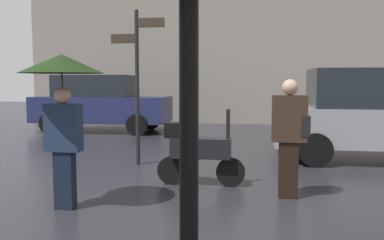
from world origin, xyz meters
TOP-DOWN VIEW (x-y plane):
  - pedestrian_with_umbrella at (-2.21, 2.46)m, footprint 1.07×1.07m
  - pedestrian_with_bag at (0.74, 3.41)m, footprint 0.52×0.24m
  - parked_scooter at (-0.65, 3.92)m, footprint 1.42×0.32m
  - parked_car_left at (2.82, 6.55)m, footprint 4.49×1.93m
  - parked_car_right at (-4.88, 10.54)m, footprint 4.48×1.92m
  - street_signpost at (-2.06, 5.37)m, footprint 1.08×0.08m

SIDE VIEW (x-z plane):
  - parked_scooter at x=-0.65m, z-range -0.06..1.17m
  - pedestrian_with_bag at x=0.74m, z-range 0.11..1.81m
  - parked_car_right at x=-4.88m, z-range 0.02..1.92m
  - parked_car_left at x=2.82m, z-range 0.01..1.95m
  - pedestrian_with_umbrella at x=-2.21m, z-range 0.63..2.63m
  - street_signpost at x=-2.06m, z-range 0.32..3.39m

